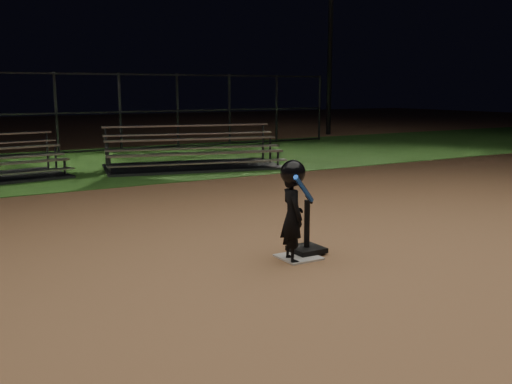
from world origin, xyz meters
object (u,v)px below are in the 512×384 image
bleacher_right (193,160)px  light_pole_right (332,18)px  child_batter (293,208)px  batting_tee (307,243)px  home_plate (299,257)px

bleacher_right → light_pole_right: (9.77, 7.02, 4.73)m
child_batter → bleacher_right: (2.38, 7.99, -0.42)m
child_batter → light_pole_right: size_ratio=0.14×
bleacher_right → light_pole_right: size_ratio=0.57×
batting_tee → child_batter: (-0.34, -0.18, 0.50)m
child_batter → home_plate: bearing=-50.7°
home_plate → batting_tee: (0.20, 0.11, 0.12)m
batting_tee → light_pole_right: 19.56m
bleacher_right → light_pole_right: 12.92m
home_plate → light_pole_right: light_pole_right is taller
batting_tee → bleacher_right: size_ratio=0.14×
home_plate → batting_tee: 0.26m
home_plate → child_batter: 0.64m
bleacher_right → light_pole_right: light_pole_right is taller
batting_tee → bleacher_right: (2.04, 7.81, 0.09)m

